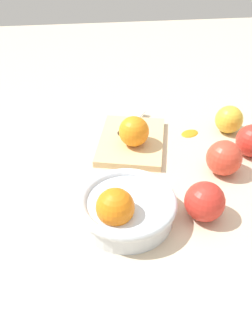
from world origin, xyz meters
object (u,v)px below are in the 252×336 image
Objects in this scene: apple_mid_left at (205,201)px; orange_on_board at (134,131)px; bowl at (125,207)px; knife at (129,124)px; apple_front_right at (229,119)px; apple_front_left at (224,158)px; cutting_board at (132,141)px; apple_front_center at (252,141)px.

orange_on_board is at bearing 23.05° from apple_mid_left.
bowl reaches higher than knife.
apple_front_left is at bearing 156.38° from apple_front_right.
apple_front_left reaches higher than apple_front_right.
apple_front_center reaches higher than cutting_board.
orange_on_board is (0.24, -0.05, 0.02)m from bowl.
bowl is 2.46× the size of apple_front_center.
bowl is 0.27m from cutting_board.
cutting_board is 0.30m from apple_front_center.
apple_front_left reaches higher than apple_mid_left.
bowl is 2.66× the size of apple_front_right.
bowl is 0.89× the size of cutting_board.
apple_mid_left is (-0.13, 0.09, -0.00)m from apple_front_left.
knife is 1.73× the size of apple_mid_left.
apple_mid_left is (-0.25, -0.11, -0.01)m from orange_on_board.
apple_mid_left is at bearing -156.95° from orange_on_board.
bowl is at bearing 169.64° from cutting_board.
bowl is 0.33m from knife.
apple_mid_left is at bearing -158.55° from cutting_board.
orange_on_board reaches higher than apple_front_left.
apple_front_right is at bearing -47.02° from bowl.
orange_on_board is 0.54× the size of knife.
apple_front_center reaches higher than knife.
apple_front_center is (-0.06, -0.29, -0.01)m from orange_on_board.
orange_on_board reaches higher than apple_front_right.
bowl reaches higher than apple_mid_left.
apple_mid_left is 1.08× the size of apple_front_right.
orange_on_board reaches higher than apple_front_center.
bowl is at bearing 117.27° from apple_front_left.
apple_front_left is (-0.12, -0.19, -0.01)m from orange_on_board.
knife is at bearing 17.63° from apple_mid_left.
apple_mid_left is (-0.01, -0.16, 0.01)m from bowl.
apple_front_center is 0.27m from apple_mid_left.
cutting_board is 2.75× the size of apple_mid_left.
bowl is 2.42× the size of apple_front_left.
cutting_board is at bearing 4.39° from orange_on_board.
apple_front_right is at bearing 9.73° from apple_front_center.
apple_front_left is (0.13, -0.24, 0.01)m from bowl.
apple_front_left is (-0.14, -0.19, 0.03)m from cutting_board.
apple_front_center is at bearing -57.09° from apple_front_left.
apple_front_right is (0.31, -0.16, -0.00)m from apple_mid_left.
apple_front_left is 1.10× the size of apple_front_right.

